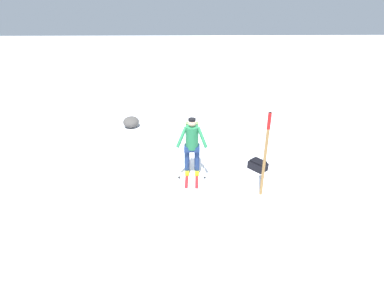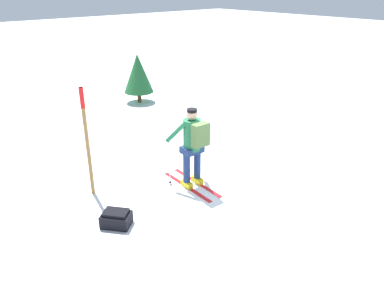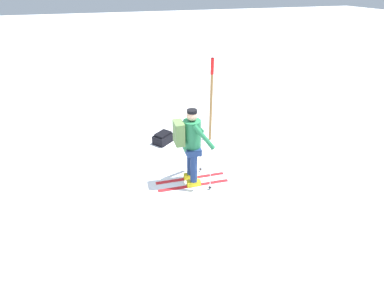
{
  "view_description": "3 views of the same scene",
  "coord_description": "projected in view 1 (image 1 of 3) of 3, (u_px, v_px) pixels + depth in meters",
  "views": [
    {
      "loc": [
        -7.88,
        0.02,
        4.57
      ],
      "look_at": [
        -0.3,
        -0.17,
        0.97
      ],
      "focal_mm": 28.0,
      "sensor_mm": 36.0,
      "label": 1
    },
    {
      "loc": [
        5.04,
        -4.81,
        4.06
      ],
      "look_at": [
        -0.3,
        -0.17,
        0.97
      ],
      "focal_mm": 35.0,
      "sensor_mm": 36.0,
      "label": 2
    },
    {
      "loc": [
        1.31,
        4.99,
        3.96
      ],
      "look_at": [
        -0.3,
        -0.17,
        0.97
      ],
      "focal_mm": 28.0,
      "sensor_mm": 36.0,
      "label": 3
    }
  ],
  "objects": [
    {
      "name": "skier",
      "position": [
        192.0,
        142.0,
        8.4
      ],
      "size": [
        1.59,
        0.89,
        1.73
      ],
      "color": "red",
      "rests_on": "ground_plane"
    },
    {
      "name": "rock_boulder",
      "position": [
        131.0,
        122.0,
        12.05
      ],
      "size": [
        0.75,
        0.64,
        0.41
      ],
      "primitive_type": "ellipsoid",
      "color": "#474442",
      "rests_on": "ground_plane"
    },
    {
      "name": "ground_plane",
      "position": [
        186.0,
        168.0,
        9.08
      ],
      "size": [
        80.0,
        80.0,
        0.0
      ],
      "primitive_type": "plane",
      "color": "white"
    },
    {
      "name": "dropped_backpack",
      "position": [
        258.0,
        165.0,
        8.98
      ],
      "size": [
        0.63,
        0.6,
        0.3
      ],
      "color": "black",
      "rests_on": "ground_plane"
    },
    {
      "name": "trail_marker",
      "position": [
        266.0,
        150.0,
        7.31
      ],
      "size": [
        0.09,
        0.09,
        2.26
      ],
      "color": "olive",
      "rests_on": "ground_plane"
    }
  ]
}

